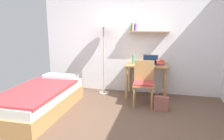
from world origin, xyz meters
name	(u,v)px	position (x,y,z in m)	size (l,w,h in m)	color
ground_plane	(114,129)	(0.00, 0.00, 0.00)	(5.28, 5.28, 0.00)	brown
wall_back	(134,38)	(0.00, 2.02, 1.30)	(4.40, 0.27, 2.60)	white
bed	(40,100)	(-1.51, 0.36, 0.24)	(0.96, 2.00, 0.54)	#B2844C
desk	(147,71)	(0.36, 1.70, 0.60)	(0.92, 0.58, 0.76)	#B2844C
desk_chair	(144,81)	(0.34, 1.19, 0.50)	(0.45, 0.43, 0.90)	#B2844C
standing_lamp	(103,25)	(-0.64, 1.70, 1.60)	(0.42, 0.42, 1.80)	#B2A893
laptop	(150,62)	(0.43, 1.72, 0.81)	(0.34, 0.21, 0.20)	#2D2D33
water_bottle	(133,59)	(0.05, 1.70, 0.85)	(0.06, 0.06, 0.20)	#42A87F
book_stack	(160,62)	(0.65, 1.69, 0.81)	(0.19, 0.25, 0.10)	#D13D38
handbag	(161,103)	(0.71, 0.96, 0.15)	(0.27, 0.11, 0.42)	#99564C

